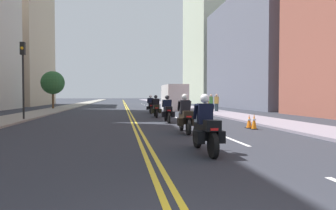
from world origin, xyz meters
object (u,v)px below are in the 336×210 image
(motorcycle_1, at_px, (185,117))
(motorcycle_2, at_px, (167,111))
(motorcycle_0, at_px, (206,130))
(pedestrian_1, at_px, (211,103))
(traffic_cone_1, at_px, (249,121))
(pedestrian_0, at_px, (217,103))
(traffic_cone_0, at_px, (254,122))
(parked_truck, at_px, (173,99))
(motorcycle_3, at_px, (156,108))
(street_tree_0, at_px, (53,83))
(traffic_light_near, at_px, (23,67))
(motorcycle_4, at_px, (151,106))

(motorcycle_1, bearing_deg, motorcycle_2, 91.00)
(motorcycle_0, relative_size, pedestrian_1, 1.32)
(traffic_cone_1, xyz_separation_m, pedestrian_0, (2.71, 13.42, 0.57))
(traffic_cone_0, xyz_separation_m, parked_truck, (-0.40, 19.91, 0.90))
(pedestrian_0, bearing_deg, motorcycle_3, 84.31)
(motorcycle_2, distance_m, pedestrian_1, 12.07)
(pedestrian_1, distance_m, street_tree_0, 18.55)
(traffic_light_near, xyz_separation_m, street_tree_0, (-1.65, 16.15, -0.34))
(pedestrian_0, bearing_deg, traffic_cone_0, 123.38)
(motorcycle_0, height_order, street_tree_0, street_tree_0)
(pedestrian_1, bearing_deg, traffic_light_near, 37.62)
(motorcycle_2, distance_m, motorcycle_3, 4.34)
(motorcycle_0, relative_size, traffic_light_near, 0.46)
(traffic_cone_0, distance_m, traffic_light_near, 14.52)
(motorcycle_2, distance_m, traffic_cone_0, 5.52)
(traffic_cone_1, bearing_deg, street_tree_0, 121.94)
(traffic_cone_1, relative_size, parked_truck, 0.10)
(traffic_cone_1, xyz_separation_m, street_tree_0, (-14.04, 22.52, 2.76))
(parked_truck, bearing_deg, motorcycle_3, -106.27)
(motorcycle_4, relative_size, traffic_cone_0, 3.09)
(motorcycle_4, height_order, street_tree_0, street_tree_0)
(motorcycle_3, relative_size, traffic_light_near, 0.44)
(motorcycle_3, relative_size, parked_truck, 0.34)
(motorcycle_0, height_order, motorcycle_3, motorcycle_0)
(motorcycle_3, xyz_separation_m, traffic_light_near, (-8.70, -1.68, 2.78))
(traffic_light_near, relative_size, parked_truck, 0.77)
(parked_truck, bearing_deg, motorcycle_4, -116.33)
(traffic_light_near, distance_m, pedestrian_1, 16.95)
(street_tree_0, bearing_deg, motorcycle_4, -42.90)
(motorcycle_4, xyz_separation_m, traffic_cone_0, (3.63, -13.37, -0.30))
(parked_truck, bearing_deg, traffic_cone_0, -88.84)
(motorcycle_0, height_order, pedestrian_1, pedestrian_1)
(motorcycle_2, relative_size, traffic_light_near, 0.43)
(motorcycle_1, bearing_deg, motorcycle_4, 91.60)
(motorcycle_1, bearing_deg, motorcycle_3, 92.23)
(motorcycle_2, bearing_deg, motorcycle_3, 93.76)
(motorcycle_0, relative_size, motorcycle_2, 1.07)
(motorcycle_4, bearing_deg, motorcycle_1, -86.92)
(parked_truck, bearing_deg, traffic_light_near, -132.71)
(parked_truck, bearing_deg, street_tree_0, 167.01)
(motorcycle_2, xyz_separation_m, parked_truck, (3.12, 15.66, 0.60))
(street_tree_0, xyz_separation_m, parked_truck, (13.65, -3.15, -1.82))
(motorcycle_1, distance_m, pedestrian_1, 16.73)
(motorcycle_4, distance_m, traffic_light_near, 11.24)
(traffic_light_near, bearing_deg, motorcycle_3, 10.92)
(motorcycle_2, xyz_separation_m, pedestrian_1, (5.92, 10.51, 0.22))
(traffic_cone_1, bearing_deg, pedestrian_1, 80.40)
(motorcycle_3, bearing_deg, traffic_cone_0, -64.84)
(motorcycle_0, xyz_separation_m, motorcycle_3, (0.23, 13.96, -0.01))
(motorcycle_2, relative_size, pedestrian_0, 1.22)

